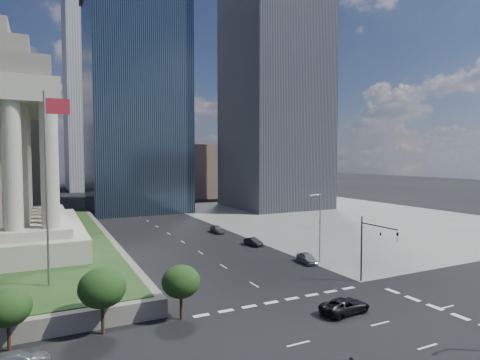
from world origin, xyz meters
TOP-DOWN VIEW (x-y plane):
  - ground at (0.00, 100.00)m, footprint 500.00×500.00m
  - sidewalk_ne at (46.00, 60.00)m, footprint 68.00×90.00m
  - flagpole at (-21.83, 24.00)m, footprint 2.52×0.24m
  - midrise_glass at (2.00, 95.00)m, footprint 26.00×26.00m
  - highrise_ne at (42.00, 85.00)m, footprint 26.00×28.00m
  - building_filler_ne at (32.00, 130.00)m, footprint 20.00×30.00m
  - building_filler_nw at (-30.00, 130.00)m, footprint 24.00×30.00m
  - traffic_signal_ne at (12.50, 13.70)m, footprint 0.30×5.74m
  - street_lamp_north at (13.33, 25.00)m, footprint 2.13×0.22m
  - pickup_truck at (3.81, 8.39)m, footprint 5.46×2.90m
  - parked_sedan_near at (11.50, 25.30)m, footprint 2.42×4.56m
  - parked_sedan_mid at (9.98, 38.82)m, footprint 4.14×2.00m
  - parked_sedan_far at (9.00, 52.50)m, footprint 1.84×4.50m

SIDE VIEW (x-z plane):
  - ground at x=0.00m, z-range 0.00..0.00m
  - sidewalk_ne at x=46.00m, z-range 0.00..0.03m
  - parked_sedan_mid at x=9.98m, z-range 0.00..1.31m
  - pickup_truck at x=3.81m, z-range 0.00..1.46m
  - parked_sedan_near at x=11.50m, z-range 0.00..1.48m
  - parked_sedan_far at x=9.00m, z-range 0.00..1.53m
  - traffic_signal_ne at x=12.50m, z-range 1.25..9.25m
  - street_lamp_north at x=13.33m, z-range 0.66..10.66m
  - building_filler_ne at x=32.00m, z-range 0.00..20.00m
  - flagpole at x=-21.83m, z-range 3.11..23.11m
  - building_filler_nw at x=-30.00m, z-range 0.00..28.00m
  - midrise_glass at x=2.00m, z-range 0.00..60.00m
  - highrise_ne at x=42.00m, z-range 0.00..100.00m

